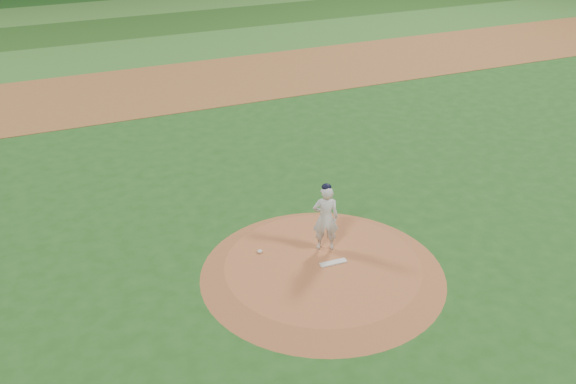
# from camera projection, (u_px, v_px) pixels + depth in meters

# --- Properties ---
(ground) EXTENTS (120.00, 120.00, 0.00)m
(ground) POSITION_uv_depth(u_px,v_px,m) (322.00, 274.00, 14.43)
(ground) COLOR #1E4C18
(ground) RESTS_ON ground
(infield_dirt_band) EXTENTS (70.00, 6.00, 0.02)m
(infield_dirt_band) POSITION_uv_depth(u_px,v_px,m) (173.00, 86.00, 25.81)
(infield_dirt_band) COLOR brown
(infield_dirt_band) RESTS_ON ground
(outfield_stripe_0) EXTENTS (70.00, 5.00, 0.02)m
(outfield_stripe_0) POSITION_uv_depth(u_px,v_px,m) (145.00, 52.00, 30.28)
(outfield_stripe_0) COLOR #316725
(outfield_stripe_0) RESTS_ON ground
(outfield_stripe_1) EXTENTS (70.00, 5.00, 0.02)m
(outfield_stripe_1) POSITION_uv_depth(u_px,v_px,m) (125.00, 28.00, 34.34)
(outfield_stripe_1) COLOR #1E4616
(outfield_stripe_1) RESTS_ON ground
(outfield_stripe_2) EXTENTS (70.00, 5.00, 0.02)m
(outfield_stripe_2) POSITION_uv_depth(u_px,v_px,m) (110.00, 9.00, 38.40)
(outfield_stripe_2) COLOR #366B27
(outfield_stripe_2) RESTS_ON ground
(pitchers_mound) EXTENTS (5.50, 5.50, 0.25)m
(pitchers_mound) POSITION_uv_depth(u_px,v_px,m) (323.00, 269.00, 14.37)
(pitchers_mound) COLOR #9F5931
(pitchers_mound) RESTS_ON ground
(pitching_rubber) EXTENTS (0.63, 0.18, 0.03)m
(pitching_rubber) POSITION_uv_depth(u_px,v_px,m) (333.00, 263.00, 14.34)
(pitching_rubber) COLOR beige
(pitching_rubber) RESTS_ON pitchers_mound
(rosin_bag) EXTENTS (0.12, 0.12, 0.07)m
(rosin_bag) POSITION_uv_depth(u_px,v_px,m) (260.00, 251.00, 14.72)
(rosin_bag) COLOR silver
(rosin_bag) RESTS_ON pitchers_mound
(pitcher_on_mound) EXTENTS (0.69, 0.57, 1.68)m
(pitcher_on_mound) POSITION_uv_depth(u_px,v_px,m) (326.00, 217.00, 14.51)
(pitcher_on_mound) COLOR silver
(pitcher_on_mound) RESTS_ON pitchers_mound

